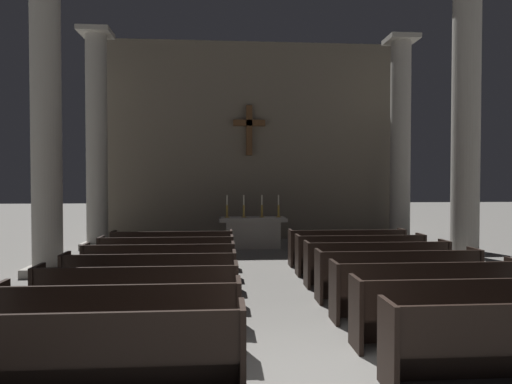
{
  "coord_description": "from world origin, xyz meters",
  "views": [
    {
      "loc": [
        -0.96,
        -4.53,
        2.21
      ],
      "look_at": [
        0.0,
        8.58,
        1.88
      ],
      "focal_mm": 31.14,
      "sensor_mm": 36.0,
      "label": 1
    }
  ],
  "objects_px": {
    "pew_left_row_2": "(121,319)",
    "column_right_second": "(466,130)",
    "candlestick_outer_left": "(227,210)",
    "pew_left_row_3": "(138,295)",
    "pew_left_row_7": "(173,249)",
    "pew_left_row_4": "(151,279)",
    "pew_right_row_6": "(360,254)",
    "column_left_third": "(97,142)",
    "pew_right_row_2": "(465,311)",
    "candlestick_inner_right": "(262,210)",
    "candlestick_inner_left": "(244,210)",
    "altar": "(253,232)",
    "pew_right_row_4": "(398,275)",
    "pew_right_row_5": "(377,263)",
    "pew_left_row_1": "(94,354)",
    "column_right_third": "(400,144)",
    "pew_right_row_3": "(426,290)",
    "pew_right_row_7": "(347,247)",
    "column_left_second": "(46,127)",
    "candlestick_outer_right": "(278,210)",
    "pew_left_row_5": "(160,266)",
    "pew_left_row_6": "(167,257)"
  },
  "relations": [
    {
      "from": "candlestick_inner_right",
      "to": "candlestick_outer_left",
      "type": "bearing_deg",
      "value": 180.0
    },
    {
      "from": "pew_left_row_7",
      "to": "pew_left_row_4",
      "type": "bearing_deg",
      "value": -90.0
    },
    {
      "from": "pew_right_row_3",
      "to": "pew_left_row_5",
      "type": "bearing_deg",
      "value": 153.13
    },
    {
      "from": "pew_right_row_6",
      "to": "column_right_third",
      "type": "bearing_deg",
      "value": 58.56
    },
    {
      "from": "pew_left_row_1",
      "to": "candlestick_outer_left",
      "type": "distance_m",
      "value": 10.17
    },
    {
      "from": "pew_right_row_7",
      "to": "pew_left_row_7",
      "type": "bearing_deg",
      "value": 180.0
    },
    {
      "from": "pew_right_row_2",
      "to": "candlestick_inner_left",
      "type": "relative_size",
      "value": 4.11
    },
    {
      "from": "column_left_second",
      "to": "candlestick_outer_right",
      "type": "relative_size",
      "value": 9.68
    },
    {
      "from": "pew_left_row_3",
      "to": "candlestick_inner_left",
      "type": "distance_m",
      "value": 8.04
    },
    {
      "from": "pew_left_row_3",
      "to": "column_left_third",
      "type": "xyz_separation_m",
      "value": [
        -2.84,
        8.06,
        3.0
      ]
    },
    {
      "from": "pew_left_row_7",
      "to": "candlestick_outer_right",
      "type": "height_order",
      "value": "candlestick_outer_right"
    },
    {
      "from": "pew_left_row_4",
      "to": "candlestick_outer_left",
      "type": "relative_size",
      "value": 4.11
    },
    {
      "from": "pew_left_row_6",
      "to": "pew_right_row_3",
      "type": "distance_m",
      "value": 5.65
    },
    {
      "from": "pew_left_row_7",
      "to": "column_left_second",
      "type": "distance_m",
      "value": 4.17
    },
    {
      "from": "pew_left_row_4",
      "to": "candlestick_inner_left",
      "type": "xyz_separation_m",
      "value": [
        1.95,
        6.63,
        0.77
      ]
    },
    {
      "from": "pew_left_row_5",
      "to": "pew_right_row_5",
      "type": "bearing_deg",
      "value": 0.0
    },
    {
      "from": "pew_right_row_5",
      "to": "candlestick_inner_left",
      "type": "distance_m",
      "value": 6.1
    },
    {
      "from": "pew_left_row_1",
      "to": "pew_right_row_4",
      "type": "xyz_separation_m",
      "value": [
        4.5,
        3.42,
        0.0
      ]
    },
    {
      "from": "pew_left_row_3",
      "to": "altar",
      "type": "distance_m",
      "value": 8.09
    },
    {
      "from": "pew_right_row_5",
      "to": "column_left_second",
      "type": "distance_m",
      "value": 8.1
    },
    {
      "from": "pew_right_row_4",
      "to": "altar",
      "type": "bearing_deg",
      "value": 108.75
    },
    {
      "from": "pew_left_row_7",
      "to": "pew_right_row_5",
      "type": "distance_m",
      "value": 5.04
    },
    {
      "from": "candlestick_outer_left",
      "to": "column_left_third",
      "type": "bearing_deg",
      "value": 175.97
    },
    {
      "from": "pew_right_row_6",
      "to": "column_left_third",
      "type": "relative_size",
      "value": 0.42
    },
    {
      "from": "pew_right_row_5",
      "to": "candlestick_inner_right",
      "type": "xyz_separation_m",
      "value": [
        -1.95,
        5.49,
        0.77
      ]
    },
    {
      "from": "pew_right_row_4",
      "to": "candlestick_inner_right",
      "type": "xyz_separation_m",
      "value": [
        -1.95,
        6.63,
        0.77
      ]
    },
    {
      "from": "pew_right_row_3",
      "to": "pew_right_row_7",
      "type": "height_order",
      "value": "same"
    },
    {
      "from": "pew_left_row_1",
      "to": "column_right_third",
      "type": "bearing_deg",
      "value": 54.64
    },
    {
      "from": "candlestick_outer_left",
      "to": "pew_left_row_3",
      "type": "bearing_deg",
      "value": -100.22
    },
    {
      "from": "pew_left_row_2",
      "to": "candlestick_outer_left",
      "type": "bearing_deg",
      "value": 81.07
    },
    {
      "from": "pew_left_row_3",
      "to": "column_left_third",
      "type": "relative_size",
      "value": 0.42
    },
    {
      "from": "candlestick_inner_left",
      "to": "altar",
      "type": "bearing_deg",
      "value": 0.0
    },
    {
      "from": "pew_right_row_4",
      "to": "candlestick_inner_left",
      "type": "bearing_deg",
      "value": 111.05
    },
    {
      "from": "candlestick_outer_right",
      "to": "pew_right_row_2",
      "type": "bearing_deg",
      "value": -81.07
    },
    {
      "from": "pew_left_row_2",
      "to": "pew_right_row_4",
      "type": "height_order",
      "value": "same"
    },
    {
      "from": "pew_right_row_6",
      "to": "column_left_third",
      "type": "height_order",
      "value": "column_left_third"
    },
    {
      "from": "pew_right_row_4",
      "to": "candlestick_inner_right",
      "type": "relative_size",
      "value": 4.11
    },
    {
      "from": "pew_left_row_2",
      "to": "column_right_second",
      "type": "relative_size",
      "value": 0.42
    },
    {
      "from": "column_left_second",
      "to": "column_left_third",
      "type": "bearing_deg",
      "value": 90.0
    },
    {
      "from": "pew_right_row_7",
      "to": "candlestick_inner_left",
      "type": "height_order",
      "value": "candlestick_inner_left"
    },
    {
      "from": "pew_left_row_6",
      "to": "column_left_third",
      "type": "xyz_separation_m",
      "value": [
        -2.84,
        4.65,
        3.0
      ]
    },
    {
      "from": "pew_left_row_3",
      "to": "candlestick_inner_right",
      "type": "distance_m",
      "value": 8.21
    },
    {
      "from": "pew_right_row_4",
      "to": "candlestick_outer_left",
      "type": "bearing_deg",
      "value": 115.07
    },
    {
      "from": "pew_right_row_3",
      "to": "candlestick_inner_right",
      "type": "distance_m",
      "value": 8.04
    },
    {
      "from": "pew_left_row_2",
      "to": "pew_right_row_2",
      "type": "relative_size",
      "value": 1.0
    },
    {
      "from": "pew_right_row_6",
      "to": "candlestick_inner_left",
      "type": "relative_size",
      "value": 4.11
    },
    {
      "from": "altar",
      "to": "candlestick_inner_right",
      "type": "height_order",
      "value": "candlestick_inner_right"
    },
    {
      "from": "pew_right_row_2",
      "to": "column_left_third",
      "type": "height_order",
      "value": "column_left_third"
    },
    {
      "from": "pew_left_row_3",
      "to": "pew_right_row_4",
      "type": "distance_m",
      "value": 4.64
    },
    {
      "from": "pew_right_row_4",
      "to": "pew_right_row_6",
      "type": "relative_size",
      "value": 1.0
    }
  ]
}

